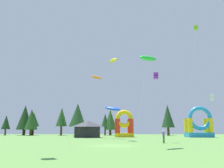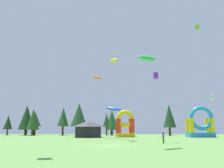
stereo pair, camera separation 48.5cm
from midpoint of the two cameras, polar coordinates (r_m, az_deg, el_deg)
name	(u,v)px [view 2 (the right image)]	position (r m, az deg, el deg)	size (l,w,h in m)	color
ground_plane	(111,146)	(29.11, 0.15, -14.67)	(120.00, 120.00, 0.00)	#5B8C42
kite_blue_parafoil	(113,109)	(49.14, 0.61, -5.97)	(4.27, 2.27, 6.90)	blue
kite_lime_box	(197,28)	(60.28, 20.11, 12.67)	(6.83, 8.69, 25.94)	#8CD826
kite_green_parafoil	(147,58)	(27.68, 8.93, 6.18)	(3.49, 3.38, 10.56)	green
kite_purple_box	(156,76)	(37.81, 10.90, 1.98)	(2.10, 0.75, 10.70)	purple
kite_orange_parafoil	(97,78)	(52.04, -3.36, 1.58)	(5.09, 3.21, 13.66)	orange
kite_white_box	(213,97)	(45.58, 23.42, -2.92)	(1.35, 2.72, 8.08)	white
kite_yellow_parafoil	(113,60)	(44.07, 0.65, 5.70)	(2.19, 4.91, 15.22)	yellow
person_far_side	(163,135)	(34.49, 12.69, -12.04)	(0.42, 0.42, 1.78)	#33723F
inflatable_red_slide	(200,126)	(60.95, 20.82, -9.45)	(5.94, 4.15, 7.31)	#268CD8
inflatable_blue_arch	(125,127)	(59.29, 3.40, -10.32)	(4.55, 4.95, 6.51)	yellow
festival_tent	(89,129)	(55.61, -5.41, -10.78)	(5.45, 4.48, 3.86)	black
tree_row_1	(8,122)	(81.46, -23.67, -8.49)	(2.73, 2.73, 6.16)	#4C331E
tree_row_2	(27,117)	(79.83, -19.76, -7.62)	(4.85, 4.85, 9.36)	#4C331E
tree_row_3	(33,119)	(76.22, -18.35, -8.10)	(3.85, 3.85, 7.99)	#4C331E
tree_row_4	(35,119)	(77.11, -17.90, -8.16)	(3.61, 3.61, 7.03)	#4C331E
tree_row_5	(63,117)	(74.82, -11.52, -7.83)	(3.45, 3.45, 8.48)	#4C331E
tree_row_6	(79,115)	(70.19, -7.78, -7.46)	(4.92, 4.92, 9.33)	#4C331E
tree_row_7	(107,121)	(74.63, -1.14, -8.82)	(2.49, 2.49, 6.67)	#4C331E
tree_row_8	(112,120)	(74.84, 0.13, -8.63)	(4.01, 4.01, 7.95)	#4C331E
tree_row_9	(169,116)	(73.02, 13.85, -7.54)	(3.81, 3.81, 9.15)	#4C331E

